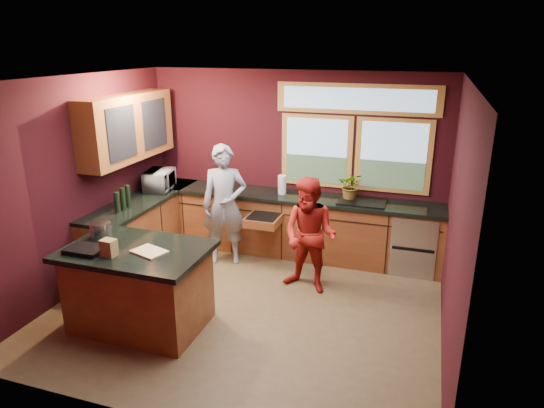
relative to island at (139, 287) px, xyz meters
The scene contains 14 objects.
floor 1.33m from the island, 36.92° to the left, with size 4.50×4.50×0.00m, color brown.
room_shell 1.75m from the island, 69.58° to the left, with size 4.52×4.02×2.71m.
back_counter 2.72m from the island, 63.95° to the left, with size 4.50×0.64×0.93m.
left_counter 1.86m from the island, 120.81° to the left, with size 0.64×2.30×0.93m.
island is the anchor object (origin of this frame).
person_grey 1.92m from the island, 82.93° to the left, with size 0.63×0.42×1.74m, color slate.
person_red 2.15m from the island, 41.46° to the left, with size 0.73×0.57×1.50m, color maroon.
microwave 2.34m from the island, 114.06° to the left, with size 0.54×0.37×0.30m, color #999999.
potted_plant 3.22m from the island, 52.43° to the left, with size 0.36×0.31×0.40m, color #999999.
paper_towel 2.68m from the island, 69.70° to the left, with size 0.12×0.12×0.28m, color silver.
cutting_board 0.52m from the island, 14.04° to the right, with size 0.35×0.25×0.02m, color tan.
stock_pot 0.80m from the island, 164.74° to the left, with size 0.24×0.24×0.18m, color #ACACB0.
paper_bag 0.63m from the island, 120.96° to the right, with size 0.15×0.12×0.18m, color brown.
black_tray 0.71m from the island, 150.95° to the right, with size 0.40×0.28×0.05m, color black.
Camera 1 is at (1.92, -4.87, 3.06)m, focal length 32.00 mm.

